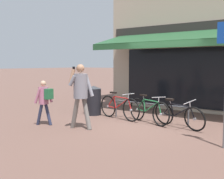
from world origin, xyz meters
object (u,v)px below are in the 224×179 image
pedestrian_child (44,97)px  bicycle_red (119,107)px  litter_bin (94,100)px  bicycle_black (178,115)px  pedestrian_adult (81,89)px  bicycle_green (148,111)px

pedestrian_child → bicycle_red: bearing=-127.3°
litter_bin → pedestrian_child: bearing=-91.6°
bicycle_black → litter_bin: (-3.16, 0.09, 0.15)m
bicycle_red → pedestrian_child: size_ratio=1.35×
pedestrian_child → litter_bin: size_ratio=1.29×
bicycle_black → pedestrian_child: pedestrian_child is taller
pedestrian_adult → pedestrian_child: pedestrian_adult is taller
bicycle_black → pedestrian_child: bearing=-134.1°
bicycle_green → pedestrian_adult: (-1.10, -1.75, 0.70)m
bicycle_green → pedestrian_adult: size_ratio=0.95×
bicycle_black → pedestrian_adult: size_ratio=0.95×
bicycle_red → bicycle_green: 1.05m
bicycle_black → bicycle_green: bearing=-168.7°
bicycle_green → pedestrian_adult: bearing=-103.2°
bicycle_green → litter_bin: litter_bin is taller
pedestrian_adult → litter_bin: size_ratio=1.76×
bicycle_green → bicycle_black: size_ratio=0.99×
bicycle_green → litter_bin: bearing=-162.1°
bicycle_green → bicycle_black: bearing=16.1°
pedestrian_child → pedestrian_adult: bearing=-171.8°
bicycle_red → bicycle_black: bicycle_red is taller
bicycle_black → pedestrian_child: (-3.22, -2.00, 0.45)m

